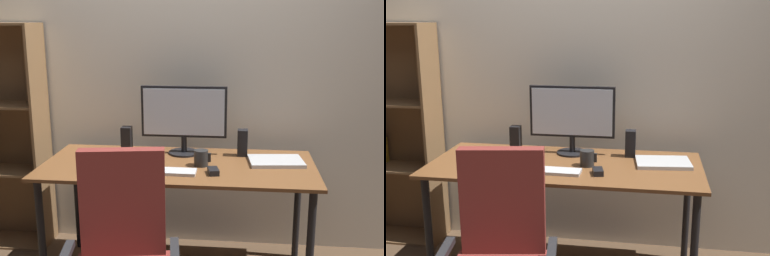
% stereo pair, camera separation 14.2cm
% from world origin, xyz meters
% --- Properties ---
extents(back_wall, '(6.40, 0.10, 2.60)m').
position_xyz_m(back_wall, '(0.00, 0.53, 1.30)').
color(back_wall, silver).
rests_on(back_wall, ground).
extents(desk, '(1.63, 0.72, 0.74)m').
position_xyz_m(desk, '(0.00, 0.00, 0.66)').
color(desk, brown).
rests_on(desk, ground).
extents(monitor, '(0.55, 0.20, 0.44)m').
position_xyz_m(monitor, '(0.01, 0.22, 0.99)').
color(monitor, black).
rests_on(monitor, desk).
extents(keyboard, '(0.29, 0.12, 0.02)m').
position_xyz_m(keyboard, '(-0.02, -0.18, 0.75)').
color(keyboard, '#B7BABC').
rests_on(keyboard, desk).
extents(mouse, '(0.08, 0.11, 0.03)m').
position_xyz_m(mouse, '(0.22, -0.16, 0.76)').
color(mouse, black).
rests_on(mouse, desk).
extents(coffee_mug, '(0.10, 0.08, 0.10)m').
position_xyz_m(coffee_mug, '(0.14, -0.02, 0.79)').
color(coffee_mug, black).
rests_on(coffee_mug, desk).
extents(laptop, '(0.34, 0.26, 0.02)m').
position_xyz_m(laptop, '(0.58, 0.08, 0.75)').
color(laptop, '#B7BABC').
rests_on(laptop, desk).
extents(speaker_left, '(0.06, 0.07, 0.17)m').
position_xyz_m(speaker_left, '(-0.37, 0.21, 0.82)').
color(speaker_left, black).
rests_on(speaker_left, desk).
extents(speaker_right, '(0.06, 0.07, 0.17)m').
position_xyz_m(speaker_right, '(0.38, 0.21, 0.82)').
color(speaker_right, black).
rests_on(speaker_right, desk).
extents(bookshelf, '(0.60, 0.28, 1.56)m').
position_xyz_m(bookshelf, '(-1.31, 0.36, 0.77)').
color(bookshelf, brown).
rests_on(bookshelf, ground).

